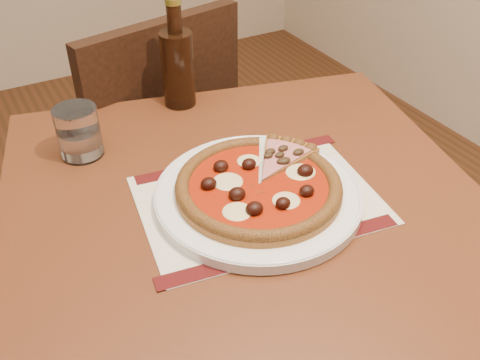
% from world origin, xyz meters
% --- Properties ---
extents(table, '(0.97, 0.97, 0.75)m').
position_xyz_m(table, '(0.93, 0.77, 0.65)').
color(table, brown).
rests_on(table, ground).
extents(chair_far, '(0.50, 0.50, 0.89)m').
position_xyz_m(chair_far, '(0.96, 1.35, 0.51)').
color(chair_far, black).
rests_on(chair_far, ground).
extents(placemat, '(0.42, 0.33, 0.00)m').
position_xyz_m(placemat, '(0.95, 0.76, 0.75)').
color(placemat, white).
rests_on(placemat, table).
extents(plate, '(0.34, 0.34, 0.02)m').
position_xyz_m(plate, '(0.95, 0.76, 0.76)').
color(plate, white).
rests_on(plate, placemat).
extents(pizza, '(0.27, 0.27, 0.04)m').
position_xyz_m(pizza, '(0.95, 0.76, 0.78)').
color(pizza, '#AD722A').
rests_on(pizza, plate).
extents(ham_slice, '(0.14, 0.12, 0.02)m').
position_xyz_m(ham_slice, '(1.03, 0.82, 0.78)').
color(ham_slice, '#AD722A').
rests_on(ham_slice, plate).
extents(water_glass, '(0.09, 0.09, 0.10)m').
position_xyz_m(water_glass, '(0.74, 1.04, 0.80)').
color(water_glass, white).
rests_on(water_glass, table).
extents(bottle, '(0.07, 0.07, 0.23)m').
position_xyz_m(bottle, '(0.97, 1.13, 0.84)').
color(bottle, black).
rests_on(bottle, table).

